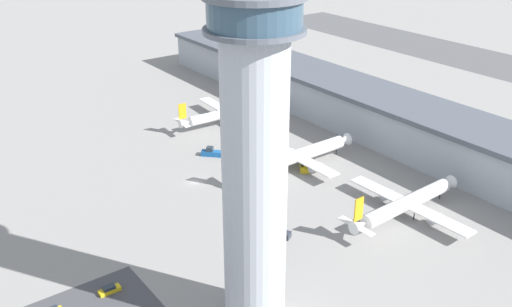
{
  "coord_description": "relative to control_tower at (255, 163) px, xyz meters",
  "views": [
    {
      "loc": [
        130.64,
        -74.37,
        78.09
      ],
      "look_at": [
        7.08,
        17.31,
        7.1
      ],
      "focal_mm": 40.0,
      "sensor_mm": 36.0,
      "label": 1
    }
  ],
  "objects": [
    {
      "name": "service_truck_water",
      "position": [
        -20.47,
        22.32,
        -33.55
      ],
      "size": [
        6.84,
        5.2,
        2.78
      ],
      "color": "black",
      "rests_on": "ground"
    },
    {
      "name": "ground_plane",
      "position": [
        -57.85,
        20.64,
        -34.52
      ],
      "size": [
        1000.0,
        1000.0,
        0.0
      ],
      "primitive_type": "plane",
      "color": "gray"
    },
    {
      "name": "car_yellow_taxi",
      "position": [
        -24.85,
        -20.33,
        -33.9
      ],
      "size": [
        1.87,
        4.74,
        1.57
      ],
      "color": "black",
      "rests_on": "ground"
    },
    {
      "name": "airplane_gate_bravo",
      "position": [
        -46.73,
        50.42,
        -30.39
      ],
      "size": [
        31.31,
        44.83,
        12.71
      ],
      "color": "white",
      "rests_on": "ground"
    },
    {
      "name": "service_truck_baggage",
      "position": [
        -78.19,
        49.82,
        -33.59
      ],
      "size": [
        8.36,
        3.3,
        2.69
      ],
      "color": "black",
      "rests_on": "ground"
    },
    {
      "name": "service_truck_catering",
      "position": [
        -70.31,
        34.57,
        -33.45
      ],
      "size": [
        6.6,
        6.52,
        3.07
      ],
      "color": "black",
      "rests_on": "ground"
    },
    {
      "name": "airplane_gate_charlie",
      "position": [
        -7.95,
        55.29,
        -30.74
      ],
      "size": [
        37.69,
        39.99,
        11.88
      ],
      "color": "white",
      "rests_on": "ground"
    },
    {
      "name": "service_truck_fuel",
      "position": [
        -45.6,
        52.77,
        -33.45
      ],
      "size": [
        8.22,
        7.36,
        3.07
      ],
      "color": "black",
      "rests_on": "ground"
    },
    {
      "name": "terminal_building",
      "position": [
        -57.85,
        90.64,
        -26.64
      ],
      "size": [
        226.31,
        25.0,
        15.57
      ],
      "color": "#A3A8B2",
      "rests_on": "ground"
    },
    {
      "name": "control_tower",
      "position": [
        0.0,
        0.0,
        0.0
      ],
      "size": [
        16.72,
        16.72,
        69.23
      ],
      "color": "#ADB2BC",
      "rests_on": "ground"
    },
    {
      "name": "airplane_gate_alpha",
      "position": [
        -89.87,
        54.59,
        -30.3
      ],
      "size": [
        41.96,
        39.62,
        11.54
      ],
      "color": "white",
      "rests_on": "ground"
    }
  ]
}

